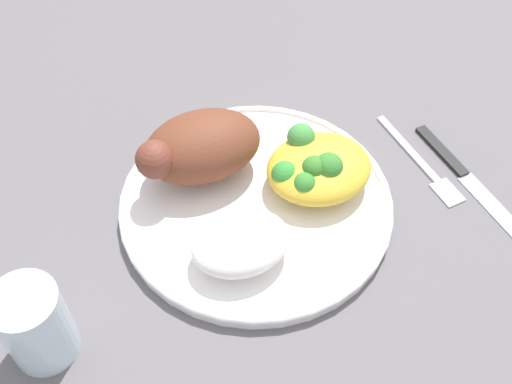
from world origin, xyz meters
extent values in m
plane|color=#605C5F|center=(0.00, 0.00, 0.00)|extent=(2.00, 2.00, 0.00)
cylinder|color=white|center=(0.00, 0.00, 0.01)|extent=(0.27, 0.27, 0.01)
torus|color=white|center=(0.00, 0.00, 0.01)|extent=(0.28, 0.28, 0.01)
ellipsoid|color=brown|center=(0.04, -0.06, 0.05)|extent=(0.12, 0.08, 0.06)
sphere|color=brown|center=(0.09, -0.05, 0.06)|extent=(0.04, 0.04, 0.04)
ellipsoid|color=white|center=(0.04, 0.06, 0.03)|extent=(0.09, 0.07, 0.04)
ellipsoid|color=gold|center=(-0.07, 0.00, 0.03)|extent=(0.11, 0.09, 0.04)
sphere|color=#3E852E|center=(-0.06, 0.01, 0.05)|extent=(0.02, 0.02, 0.02)
sphere|color=#3D8B32|center=(-0.04, 0.02, 0.04)|extent=(0.02, 0.02, 0.02)
sphere|color=green|center=(-0.03, 0.00, 0.04)|extent=(0.03, 0.03, 0.03)
sphere|color=#469545|center=(-0.06, -0.03, 0.05)|extent=(0.03, 0.03, 0.03)
sphere|color=#3C8732|center=(-0.07, 0.01, 0.05)|extent=(0.03, 0.03, 0.03)
cube|color=silver|center=(-0.19, -0.02, 0.00)|extent=(0.02, 0.11, 0.01)
cube|color=silver|center=(-0.19, 0.05, 0.00)|extent=(0.03, 0.04, 0.00)
cube|color=black|center=(-0.22, 0.00, 0.00)|extent=(0.02, 0.08, 0.01)
cube|color=silver|center=(-0.23, 0.09, 0.00)|extent=(0.03, 0.11, 0.00)
cylinder|color=silver|center=(0.22, 0.08, 0.04)|extent=(0.06, 0.06, 0.08)
camera|label=1|loc=(0.14, 0.37, 0.51)|focal=44.05mm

